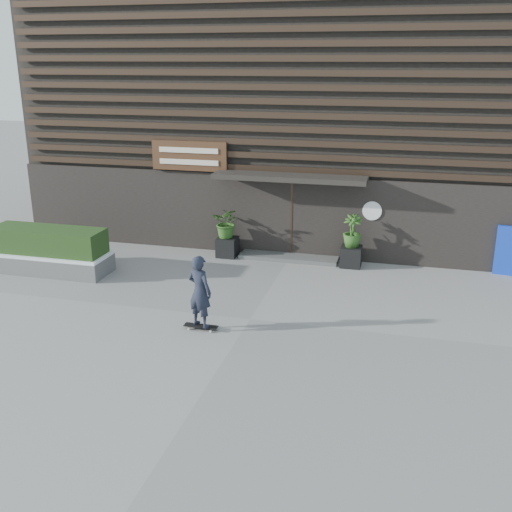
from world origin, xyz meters
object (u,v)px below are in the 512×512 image
(planter_pot_right, at_px, (351,257))
(raised_bed, at_px, (50,263))
(skateboarder, at_px, (200,292))
(planter_pot_left, at_px, (227,247))

(planter_pot_right, height_order, raised_bed, planter_pot_right)
(planter_pot_right, relative_size, raised_bed, 0.17)
(planter_pot_right, height_order, skateboarder, skateboarder)
(planter_pot_left, xyz_separation_m, planter_pot_right, (3.80, 0.00, 0.00))
(planter_pot_right, bearing_deg, skateboarder, -118.49)
(raised_bed, relative_size, skateboarder, 1.99)
(planter_pot_right, bearing_deg, planter_pot_left, 180.00)
(planter_pot_left, relative_size, planter_pot_right, 1.00)
(planter_pot_left, relative_size, raised_bed, 0.17)
(planter_pot_right, xyz_separation_m, skateboarder, (-2.83, -5.22, 0.62))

